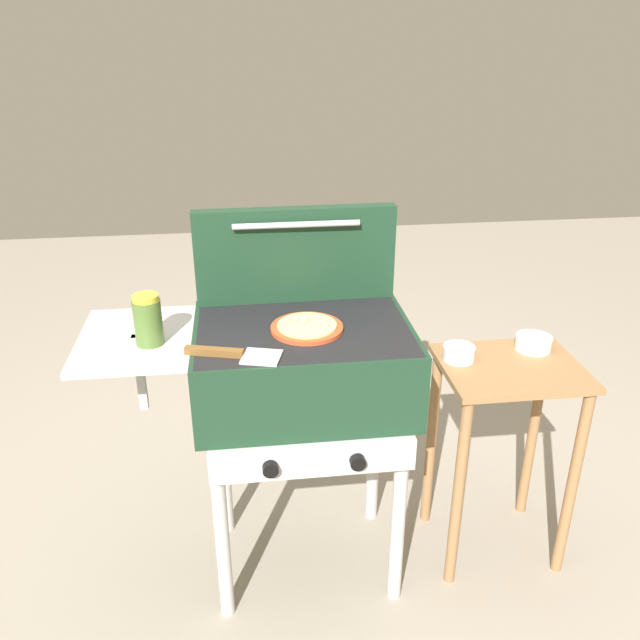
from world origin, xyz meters
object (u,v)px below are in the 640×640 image
at_px(pizza_cheese, 307,327).
at_px(topping_bowl_near, 533,343).
at_px(topping_bowl_far, 459,353).
at_px(prep_table, 504,420).
at_px(grill, 299,371).
at_px(spatula, 234,354).
at_px(sauce_jar, 148,320).

distance_m(pizza_cheese, topping_bowl_near, 0.79).
bearing_deg(topping_bowl_far, prep_table, -21.07).
height_order(topping_bowl_near, topping_bowl_far, same).
height_order(grill, topping_bowl_near, grill).
bearing_deg(topping_bowl_far, spatula, -162.81).
relative_size(prep_table, topping_bowl_far, 7.07).
distance_m(pizza_cheese, prep_table, 0.76).
height_order(spatula, topping_bowl_near, spatula).
bearing_deg(spatula, grill, 39.46).
relative_size(spatula, topping_bowl_far, 2.58).
bearing_deg(prep_table, topping_bowl_near, 41.24).
relative_size(grill, topping_bowl_near, 8.14).
height_order(spatula, prep_table, spatula).
xyz_separation_m(grill, sauce_jar, (-0.42, -0.05, 0.21)).
height_order(pizza_cheese, spatula, pizza_cheese).
distance_m(grill, topping_bowl_near, 0.79).
relative_size(sauce_jar, topping_bowl_far, 1.40).
xyz_separation_m(pizza_cheese, prep_table, (0.65, 0.02, -0.39)).
distance_m(grill, pizza_cheese, 0.16).
bearing_deg(spatula, sauce_jar, 154.77).
xyz_separation_m(grill, spatula, (-0.19, -0.16, 0.15)).
bearing_deg(pizza_cheese, spatula, -146.64).
height_order(sauce_jar, spatula, sauce_jar).
bearing_deg(grill, topping_bowl_far, 7.01).
distance_m(sauce_jar, prep_table, 1.18).
bearing_deg(spatula, topping_bowl_far, 17.19).
height_order(pizza_cheese, topping_bowl_far, pizza_cheese).
relative_size(grill, topping_bowl_far, 9.31).
distance_m(pizza_cheese, spatula, 0.25).
relative_size(spatula, topping_bowl_near, 2.25).
distance_m(topping_bowl_near, topping_bowl_far, 0.27).
relative_size(prep_table, topping_bowl_near, 6.18).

